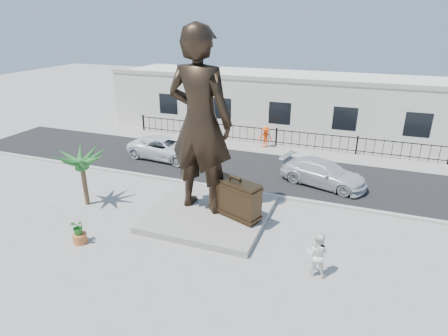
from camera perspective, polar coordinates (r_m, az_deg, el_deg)
The scene contains 16 objects.
ground at distance 16.21m, azimuth -2.50°, elevation -10.07°, with size 100.00×100.00×0.00m, color #9E9991.
street at distance 23.00m, azimuth 5.21°, elevation -0.07°, with size 40.00×7.00×0.01m, color black.
curb at distance 19.90m, azimuth 2.51°, elevation -3.46°, with size 40.00×0.25×0.12m, color #A5A399.
far_sidewalk at distance 26.64m, azimuth 7.52°, elevation 2.96°, with size 40.00×2.50×0.02m, color #9E9991.
plinth at distance 17.50m, azimuth -2.12°, elevation -6.91°, with size 5.20×5.20×0.30m, color gray.
fence at distance 27.21m, azimuth 7.97°, elevation 4.65°, with size 22.00×0.10×1.20m, color black.
building at distance 30.80m, azimuth 9.90°, elevation 9.65°, with size 28.00×7.00×4.40m, color silver.
statue at distance 16.30m, azimuth -3.66°, elevation 6.94°, with size 2.98×1.95×8.17m, color black.
suitcase at distance 16.62m, azimuth 1.65°, elevation -4.63°, with size 2.44×0.78×1.72m, color #312314.
tourist at distance 13.94m, azimuth 14.05°, elevation -12.62°, with size 0.81×0.63×1.67m, color white.
car_white at distance 24.63m, azimuth -8.78°, elevation 3.01°, with size 2.32×5.03×1.40m, color white.
car_silver at distance 21.16m, azimuth 14.89°, elevation -0.74°, with size 1.91×4.71×1.37m, color silver.
worker at distance 26.57m, azimuth 6.33°, elevation 4.71°, with size 0.98×0.56×1.52m, color #FD480D.
palm_tree at distance 19.82m, azimuth -20.03°, elevation -5.17°, with size 1.80×1.80×3.20m, color #1F5721, non-canonical shape.
planter at distance 16.64m, azimuth -21.10°, elevation -9.97°, with size 0.56×0.56×0.40m, color #BE6632.
shrub at distance 16.39m, azimuth -21.35°, elevation -8.41°, with size 0.58×0.51×0.65m, color #257024.
Camera 1 is at (5.43, -12.63, 8.59)m, focal length 30.00 mm.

